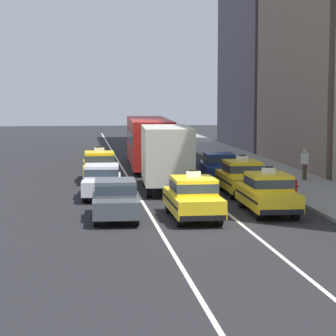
% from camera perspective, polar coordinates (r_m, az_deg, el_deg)
% --- Properties ---
extents(ground_plane, '(160.00, 160.00, 0.00)m').
position_cam_1_polar(ground_plane, '(26.89, 2.50, -4.56)').
color(ground_plane, '#232326').
extents(lane_stripe_left_center, '(0.14, 80.00, 0.01)m').
position_cam_1_polar(lane_stripe_left_center, '(46.40, -3.63, -0.06)').
color(lane_stripe_left_center, silver).
rests_on(lane_stripe_left_center, ground).
extents(lane_stripe_center_right, '(0.14, 80.00, 0.01)m').
position_cam_1_polar(lane_stripe_center_right, '(46.70, 0.29, -0.01)').
color(lane_stripe_center_right, silver).
rests_on(lane_stripe_center_right, ground).
extents(sidewalk_curb, '(4.00, 90.00, 0.15)m').
position_cam_1_polar(sidewalk_curb, '(42.95, 8.60, -0.51)').
color(sidewalk_curb, gray).
rests_on(sidewalk_curb, ground).
extents(sedan_left_nearest, '(1.87, 4.34, 1.58)m').
position_cam_1_polar(sedan_left_nearest, '(27.88, -4.24, -2.41)').
color(sedan_left_nearest, black).
rests_on(sedan_left_nearest, ground).
extents(sedan_left_second, '(2.00, 4.39, 1.58)m').
position_cam_1_polar(sedan_left_second, '(33.63, -5.30, -0.96)').
color(sedan_left_second, black).
rests_on(sedan_left_second, ground).
extents(taxi_left_third, '(1.87, 4.58, 1.96)m').
position_cam_1_polar(taxi_left_third, '(39.90, -5.51, 0.18)').
color(taxi_left_third, black).
rests_on(taxi_left_third, ground).
extents(taxi_center_nearest, '(1.85, 4.57, 1.96)m').
position_cam_1_polar(taxi_center_nearest, '(27.93, 2.00, -2.32)').
color(taxi_center_nearest, black).
rests_on(taxi_center_nearest, ground).
extents(box_truck_center_second, '(2.55, 7.06, 3.27)m').
position_cam_1_polar(box_truck_center_second, '(35.90, -0.21, 1.00)').
color(box_truck_center_second, black).
rests_on(box_truck_center_second, ground).
extents(bus_center_third, '(2.93, 11.29, 3.22)m').
position_cam_1_polar(bus_center_third, '(46.79, -1.54, 2.23)').
color(bus_center_third, black).
rests_on(bus_center_third, ground).
extents(taxi_right_nearest, '(1.89, 4.59, 1.96)m').
position_cam_1_polar(taxi_right_nearest, '(29.50, 7.98, -1.93)').
color(taxi_right_nearest, black).
rests_on(taxi_right_nearest, ground).
extents(taxi_right_second, '(1.87, 4.58, 1.96)m').
position_cam_1_polar(taxi_right_second, '(34.72, 5.90, -0.70)').
color(taxi_right_second, black).
rests_on(taxi_right_second, ground).
extents(sedan_right_third, '(2.00, 4.39, 1.58)m').
position_cam_1_polar(sedan_right_third, '(39.81, 4.09, 0.14)').
color(sedan_right_third, black).
rests_on(sedan_right_third, ground).
extents(pedestrian_mid_block, '(0.36, 0.24, 1.69)m').
position_cam_1_polar(pedestrian_mid_block, '(39.96, 10.86, 0.30)').
color(pedestrian_mid_block, '#473828').
rests_on(pedestrian_mid_block, sidewalk_curb).
extents(fire_hydrant, '(0.36, 0.22, 0.73)m').
position_cam_1_polar(fire_hydrant, '(34.19, 10.12, -1.43)').
color(fire_hydrant, red).
rests_on(fire_hydrant, sidewalk_curb).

